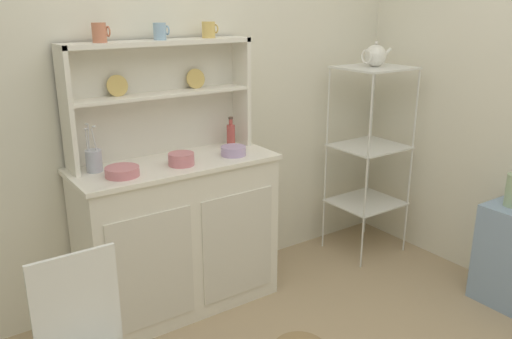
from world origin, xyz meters
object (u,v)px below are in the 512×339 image
at_px(porcelain_teapot, 375,56).
at_px(bowl_mixing_large, 122,172).
at_px(bakers_rack, 370,139).
at_px(utensil_jar, 94,160).
at_px(hutch_cabinet, 179,234).
at_px(hutch_shelf_unit, 158,89).
at_px(jam_bottle, 231,135).
at_px(cup_terracotta_0, 100,33).

bearing_deg(porcelain_teapot, bowl_mixing_large, 179.61).
bearing_deg(bakers_rack, utensil_jar, 174.80).
bearing_deg(hutch_cabinet, porcelain_teapot, -3.51).
distance_m(utensil_jar, porcelain_teapot, 1.85).
xyz_separation_m(utensil_jar, porcelain_teapot, (1.79, -0.16, 0.42)).
relative_size(bowl_mixing_large, porcelain_teapot, 0.72).
xyz_separation_m(hutch_cabinet, hutch_shelf_unit, (0.00, 0.16, 0.79)).
xyz_separation_m(hutch_shelf_unit, bowl_mixing_large, (-0.32, -0.24, -0.34)).
bearing_deg(bakers_rack, hutch_shelf_unit, 169.86).
bearing_deg(porcelain_teapot, bakers_rack, 0.00).
height_order(hutch_cabinet, jam_bottle, jam_bottle).
relative_size(hutch_cabinet, bowl_mixing_large, 6.62).
xyz_separation_m(hutch_cabinet, bakers_rack, (1.39, -0.09, 0.36)).
bearing_deg(bowl_mixing_large, hutch_cabinet, 12.92).
xyz_separation_m(bakers_rack, bowl_mixing_large, (-1.71, 0.01, 0.09)).
height_order(utensil_jar, porcelain_teapot, porcelain_teapot).
height_order(hutch_cabinet, bakers_rack, bakers_rack).
distance_m(cup_terracotta_0, porcelain_teapot, 1.71).
height_order(jam_bottle, porcelain_teapot, porcelain_teapot).
height_order(hutch_shelf_unit, bakers_rack, hutch_shelf_unit).
bearing_deg(porcelain_teapot, utensil_jar, 174.80).
bearing_deg(porcelain_teapot, cup_terracotta_0, 173.00).
height_order(bakers_rack, jam_bottle, bakers_rack).
relative_size(hutch_shelf_unit, utensil_jar, 4.21).
height_order(cup_terracotta_0, utensil_jar, cup_terracotta_0).
relative_size(hutch_shelf_unit, bowl_mixing_large, 6.18).
bearing_deg(hutch_cabinet, bakers_rack, -3.51).
distance_m(bakers_rack, jam_bottle, 1.01).
bearing_deg(hutch_cabinet, utensil_jar, 169.11).
distance_m(bakers_rack, bowl_mixing_large, 1.71).
bearing_deg(hutch_cabinet, hutch_shelf_unit, 90.00).
bearing_deg(hutch_cabinet, jam_bottle, 12.04).
height_order(hutch_cabinet, hutch_shelf_unit, hutch_shelf_unit).
height_order(hutch_cabinet, utensil_jar, utensil_jar).
bearing_deg(utensil_jar, hutch_shelf_unit, 11.84).
bearing_deg(hutch_shelf_unit, jam_bottle, -10.72).
xyz_separation_m(hutch_cabinet, porcelain_teapot, (1.38, -0.09, 0.90)).
distance_m(hutch_shelf_unit, bakers_rack, 1.47).
bearing_deg(hutch_cabinet, cup_terracotta_0, 158.07).
bearing_deg(hutch_shelf_unit, utensil_jar, -168.16).
bearing_deg(utensil_jar, hutch_cabinet, -10.89).
bearing_deg(porcelain_teapot, jam_bottle, 170.09).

